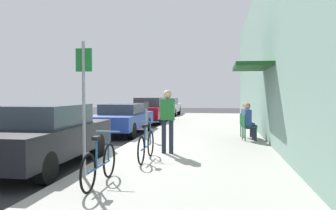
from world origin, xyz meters
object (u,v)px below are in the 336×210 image
parked_car_1 (122,118)px  parked_car_2 (150,110)px  parking_meter (147,118)px  pedestrian_standing (168,116)px  seated_patron_1 (247,118)px  bicycle_0 (100,165)px  bicycle_1 (146,145)px  cafe_chair_0 (247,126)px  parked_car_0 (44,135)px  cafe_chair_1 (245,124)px  parked_car_3 (166,106)px  street_sign (84,98)px  seated_patron_0 (249,120)px

parked_car_1 → parked_car_2: 5.66m
parking_meter → pedestrian_standing: bearing=-65.6°
parked_car_1 → seated_patron_1: 5.14m
parking_meter → bicycle_0: 5.78m
bicycle_0 → pedestrian_standing: bearing=77.9°
bicycle_0 → bicycle_1: (0.34, 2.26, 0.00)m
cafe_chair_0 → parked_car_2: bearing=123.3°
parked_car_0 → seated_patron_1: parked_car_0 is taller
parked_car_0 → cafe_chair_1: size_ratio=5.06×
cafe_chair_0 → parking_meter: bearing=-173.5°
pedestrian_standing → cafe_chair_1: bearing=57.8°
cafe_chair_1 → bicycle_1: bearing=-119.6°
parked_car_3 → bicycle_1: size_ratio=2.57×
street_sign → parked_car_2: bearing=96.5°
parked_car_0 → pedestrian_standing: bearing=31.5°
parked_car_1 → parked_car_2: size_ratio=1.00×
street_sign → cafe_chair_0: size_ratio=2.99×
parked_car_2 → parking_meter: bearing=-79.0°
parked_car_2 → parking_meter: 8.09m
parked_car_3 → seated_patron_0: seated_patron_0 is taller
bicycle_1 → street_sign: bearing=-113.7°
street_sign → cafe_chair_0: (3.47, 5.71, -1.02)m
parked_car_0 → parked_car_1: parked_car_0 is taller
bicycle_1 → cafe_chair_0: bicycle_1 is taller
bicycle_0 → seated_patron_1: (3.07, 6.97, 0.34)m
parked_car_3 → cafe_chair_1: size_ratio=5.06×
cafe_chair_0 → pedestrian_standing: (-2.31, -2.85, 0.50)m
cafe_chair_1 → parked_car_1: bearing=167.8°
parked_car_1 → seated_patron_0: bearing=-20.5°
seated_patron_0 → seated_patron_1: 0.82m
street_sign → parked_car_1: bearing=101.2°
bicycle_1 → cafe_chair_1: size_ratio=1.97×
parking_meter → bicycle_0: parking_meter is taller
parked_car_0 → seated_patron_1: bearing=46.6°
parked_car_3 → parked_car_2: bearing=-90.0°
bicycle_1 → pedestrian_standing: pedestrian_standing is taller
seated_patron_1 → pedestrian_standing: bearing=-122.7°
parked_car_0 → bicycle_0: parked_car_0 is taller
street_sign → bicycle_0: 1.32m
bicycle_0 → cafe_chair_0: size_ratio=1.97×
street_sign → pedestrian_standing: 3.14m
bicycle_0 → cafe_chair_0: 6.84m
pedestrian_standing → street_sign: bearing=-112.1°
street_sign → pedestrian_standing: street_sign is taller
parked_car_3 → bicycle_1: 17.83m
parked_car_0 → parking_meter: size_ratio=3.33×
parked_car_0 → street_sign: size_ratio=1.69×
parked_car_0 → cafe_chair_0: 6.69m
parking_meter → pedestrian_standing: 2.71m
parking_meter → seated_patron_1: parking_meter is taller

